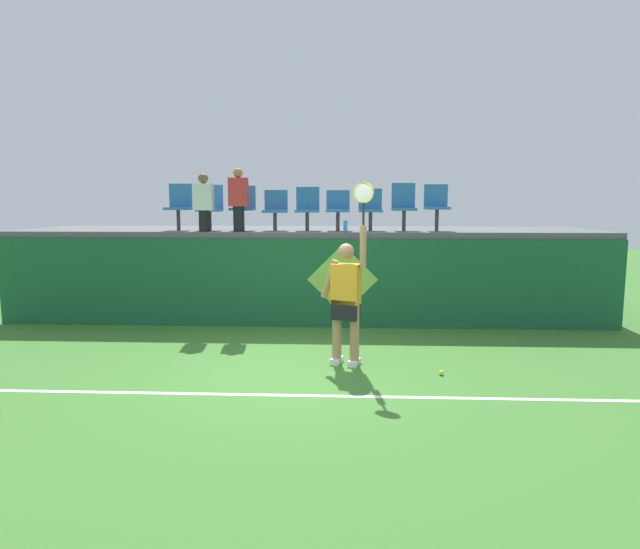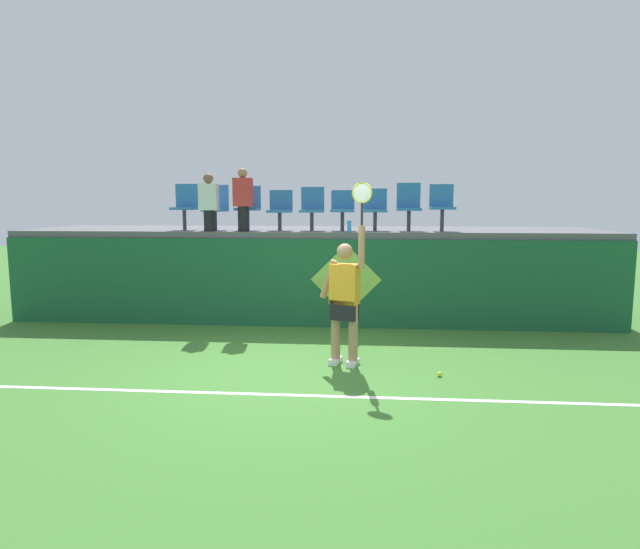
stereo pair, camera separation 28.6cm
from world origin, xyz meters
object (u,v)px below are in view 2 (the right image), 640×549
(tennis_player, at_px, (345,297))
(stadium_chair_7, at_px, (409,204))
(stadium_chair_1, at_px, (216,205))
(tennis_ball, at_px, (440,374))
(stadium_chair_4, at_px, (312,207))
(spectator_0, at_px, (243,199))
(stadium_chair_3, at_px, (280,208))
(stadium_chair_8, at_px, (442,204))
(stadium_chair_0, at_px, (185,204))
(stadium_chair_6, at_px, (375,207))
(water_bottle, at_px, (349,226))
(stadium_chair_2, at_px, (248,205))
(spectator_1, at_px, (209,202))
(stadium_chair_5, at_px, (343,208))

(tennis_player, xyz_separation_m, stadium_chair_7, (1.07, 2.93, 1.26))
(stadium_chair_1, bearing_deg, tennis_player, -48.52)
(tennis_ball, relative_size, stadium_chair_4, 0.08)
(stadium_chair_1, distance_m, stadium_chair_4, 1.85)
(stadium_chair_1, relative_size, spectator_0, 0.75)
(stadium_chair_3, bearing_deg, stadium_chair_8, 0.07)
(stadium_chair_0, height_order, stadium_chair_7, stadium_chair_7)
(stadium_chair_6, distance_m, spectator_0, 2.45)
(stadium_chair_0, height_order, stadium_chair_8, stadium_chair_0)
(water_bottle, distance_m, stadium_chair_0, 3.24)
(stadium_chair_8, bearing_deg, stadium_chair_6, -179.91)
(tennis_player, relative_size, stadium_chair_2, 2.98)
(stadium_chair_2, distance_m, stadium_chair_6, 2.41)
(tennis_player, height_order, stadium_chair_6, tennis_player)
(tennis_player, distance_m, stadium_chair_2, 3.74)
(stadium_chair_8, bearing_deg, tennis_ball, -97.24)
(stadium_chair_2, relative_size, spectator_0, 0.74)
(stadium_chair_0, distance_m, spectator_0, 1.31)
(stadium_chair_7, bearing_deg, stadium_chair_4, -179.90)
(tennis_ball, height_order, spectator_1, spectator_1)
(tennis_ball, bearing_deg, stadium_chair_4, 120.62)
(water_bottle, distance_m, stadium_chair_1, 2.65)
(stadium_chair_2, height_order, stadium_chair_5, stadium_chair_2)
(stadium_chair_4, xyz_separation_m, stadium_chair_5, (0.58, -0.01, -0.02))
(stadium_chair_1, height_order, stadium_chair_7, stadium_chair_7)
(tennis_ball, distance_m, stadium_chair_5, 4.21)
(stadium_chair_0, bearing_deg, stadium_chair_1, 0.13)
(stadium_chair_2, distance_m, stadium_chair_7, 3.03)
(stadium_chair_2, height_order, stadium_chair_4, stadium_chair_2)
(stadium_chair_7, bearing_deg, spectator_0, -171.61)
(stadium_chair_4, xyz_separation_m, spectator_1, (-1.85, -0.47, 0.09))
(stadium_chair_0, bearing_deg, stadium_chair_3, -0.22)
(tennis_ball, xyz_separation_m, stadium_chair_5, (-1.41, 3.35, 2.12))
(stadium_chair_1, bearing_deg, stadium_chair_8, -0.06)
(stadium_chair_6, bearing_deg, stadium_chair_4, 179.80)
(stadium_chair_6, distance_m, spectator_1, 3.08)
(stadium_chair_6, bearing_deg, tennis_ball, -76.53)
(stadium_chair_1, xyz_separation_m, stadium_chair_7, (3.66, 0.00, 0.02))
(stadium_chair_0, xyz_separation_m, stadium_chair_7, (4.26, 0.00, -0.00))
(stadium_chair_3, bearing_deg, stadium_chair_1, 179.62)
(stadium_chair_6, bearing_deg, stadium_chair_8, 0.09)
(stadium_chair_6, bearing_deg, stadium_chair_3, -179.95)
(tennis_player, xyz_separation_m, tennis_ball, (1.25, -0.43, -0.92))
(stadium_chair_0, distance_m, spectator_1, 0.77)
(stadium_chair_1, xyz_separation_m, stadium_chair_5, (2.43, -0.01, -0.04))
(stadium_chair_3, relative_size, stadium_chair_7, 0.86)
(stadium_chair_8, bearing_deg, stadium_chair_7, 179.49)
(stadium_chair_7, bearing_deg, stadium_chair_2, -179.90)
(stadium_chair_0, bearing_deg, stadium_chair_6, -0.08)
(stadium_chair_5, bearing_deg, tennis_player, -86.82)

